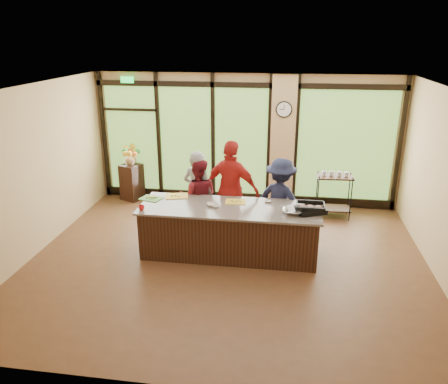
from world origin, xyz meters
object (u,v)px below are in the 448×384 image
(cook_left, at_px, (198,193))
(bar_cart, at_px, (334,190))
(roasting_pan, at_px, (310,210))
(cook_right, at_px, (280,200))
(flower_stand, at_px, (132,182))
(island_base, at_px, (229,231))

(cook_left, relative_size, bar_cart, 1.64)
(roasting_pan, bearing_deg, cook_left, 135.27)
(cook_right, distance_m, flower_stand, 3.99)
(cook_left, distance_m, cook_right, 1.62)
(roasting_pan, xyz_separation_m, bar_cart, (0.61, 2.08, -0.34))
(island_base, distance_m, bar_cart, 2.87)
(island_base, bearing_deg, bar_cart, 45.43)
(roasting_pan, bearing_deg, bar_cart, 50.63)
(island_base, xyz_separation_m, flower_stand, (-2.71, 2.45, -0.00))
(cook_right, distance_m, bar_cart, 1.72)
(island_base, relative_size, bar_cart, 2.98)
(island_base, distance_m, cook_left, 1.17)
(cook_right, height_order, bar_cart, cook_right)
(bar_cart, bearing_deg, flower_stand, 172.37)
(island_base, distance_m, cook_right, 1.22)
(bar_cart, bearing_deg, island_base, -137.23)
(island_base, xyz_separation_m, cook_left, (-0.74, 0.80, 0.41))
(island_base, xyz_separation_m, bar_cart, (2.01, 2.04, 0.18))
(cook_left, relative_size, cook_right, 1.05)
(flower_stand, xyz_separation_m, bar_cart, (4.72, -0.41, 0.19))
(cook_right, bearing_deg, roasting_pan, 147.32)
(cook_right, distance_m, roasting_pan, 0.97)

